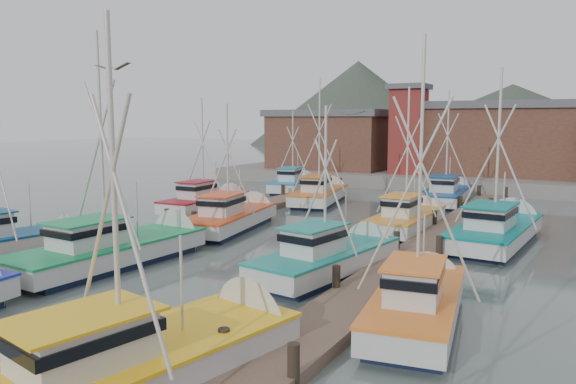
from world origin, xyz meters
The scene contains 22 objects.
ground centered at (0.00, 0.00, 0.00)m, with size 260.00×260.00×0.00m, color #4B5A57.
dock_left centered at (-7.00, 4.04, 0.21)m, with size 2.30×46.00×1.50m.
dock_right centered at (7.00, 4.04, 0.21)m, with size 2.30×46.00×1.50m.
quay centered at (0.00, 37.00, 0.60)m, with size 44.00×16.00×1.20m, color gray.
shed_left centered at (-11.00, 35.00, 4.34)m, with size 12.72×8.48×6.20m.
shed_center centered at (6.00, 37.00, 4.69)m, with size 14.84×9.54×6.90m.
lookout_tower centered at (-2.00, 33.00, 5.55)m, with size 3.60×3.60×8.50m.
distant_hills centered at (-12.76, 122.59, 0.00)m, with size 175.00×140.00×42.00m.
boat_1 centered at (4.80, -10.45, 0.68)m, with size 4.85×10.09×9.63m.
boat_4 centered at (-4.48, -2.22, 0.69)m, with size 4.39×10.04×11.02m.
boat_5 centered at (4.56, 0.96, 0.68)m, with size 3.85×8.75×7.67m.
boat_6 centered at (-9.84, -3.66, 0.68)m, with size 3.81×8.16×8.48m.
boat_7 centered at (9.30, -2.93, 0.69)m, with size 3.72×8.14×9.52m.
boat_8 centered at (-4.60, 6.96, 0.68)m, with size 4.18×9.27×8.07m.
boat_9 centered at (4.69, 11.38, 0.68)m, with size 3.53×8.29×8.89m.
boat_10 centered at (-9.73, 11.42, 0.68)m, with size 3.47×8.25×8.51m.
boat_11 centered at (9.72, 10.37, 0.69)m, with size 4.05×10.03×9.88m.
boat_12 centered at (-4.46, 18.76, 0.69)m, with size 4.42×9.33×10.23m.
boat_13 centered at (4.08, 23.38, 0.68)m, with size 3.76×9.36×9.37m.
boat_14 centered at (-9.52, 23.90, 0.68)m, with size 3.83×8.29×7.76m.
gull_near centered at (0.89, -7.44, 8.01)m, with size 1.55×0.65×0.24m.
gull_far centered at (3.30, 5.62, 6.72)m, with size 1.55×0.64×0.24m.
Camera 1 is at (13.97, -20.14, 6.46)m, focal length 35.00 mm.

